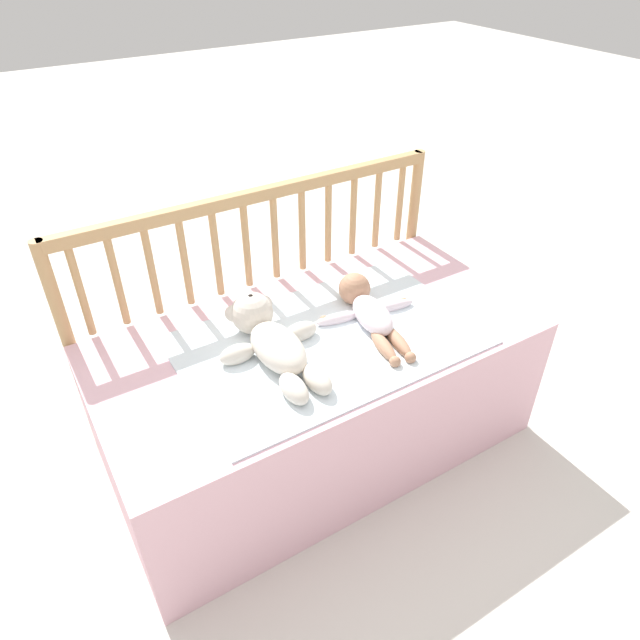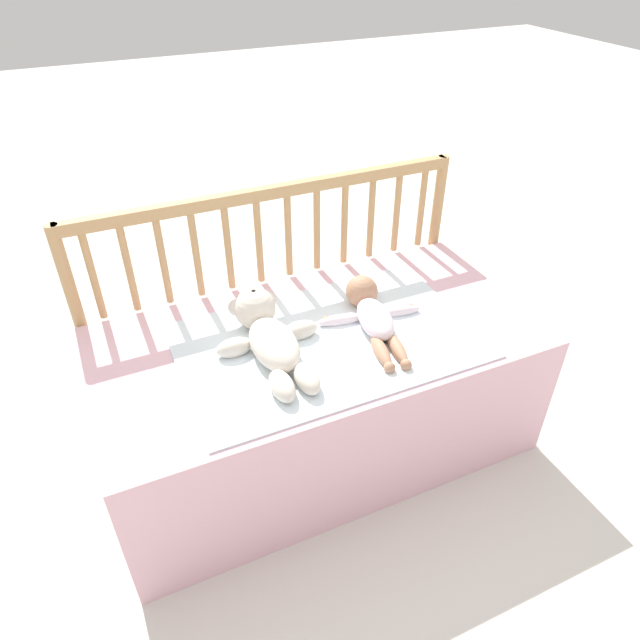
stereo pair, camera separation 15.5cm
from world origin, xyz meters
The scene contains 6 objects.
ground_plane centered at (0.00, 0.00, 0.00)m, with size 12.00×12.00×0.00m, color silver.
crib_mattress centered at (0.00, 0.00, 0.22)m, with size 1.24×0.63×0.43m.
crib_rail centered at (0.00, 0.34, 0.54)m, with size 1.24×0.04×0.74m.
blanket centered at (0.01, -0.04, 0.43)m, with size 0.81×0.52×0.01m.
teddy_bear centered at (-0.14, 0.00, 0.48)m, with size 0.29×0.41×0.12m.
baby centered at (0.16, -0.01, 0.47)m, with size 0.31×0.38×0.10m.
Camera 1 is at (-0.65, -1.08, 1.41)m, focal length 32.00 mm.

